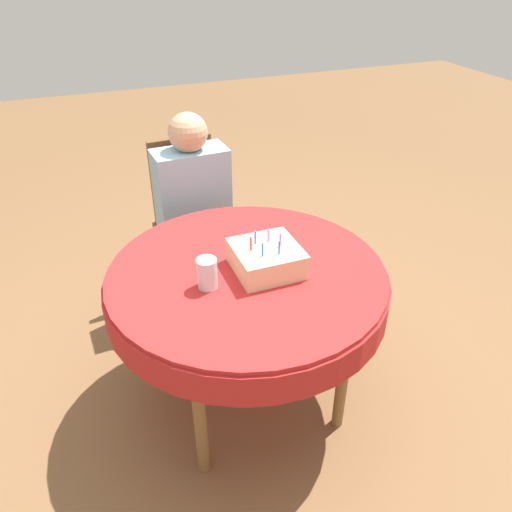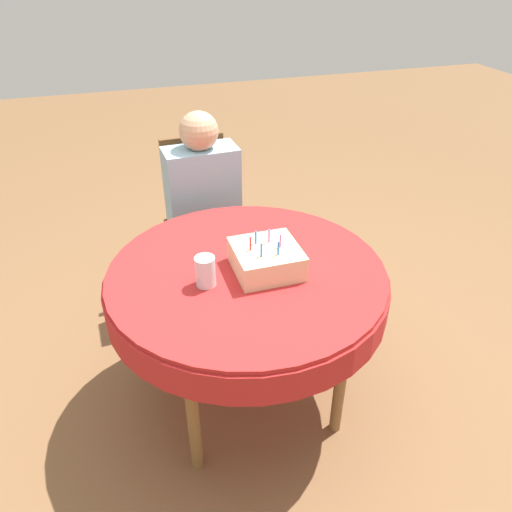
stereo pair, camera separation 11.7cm
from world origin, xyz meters
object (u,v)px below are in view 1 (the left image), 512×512
at_px(person, 194,197).
at_px(birthday_cake, 266,258).
at_px(drinking_glass, 207,273).
at_px(chair, 191,218).

distance_m(person, birthday_cake, 0.83).
xyz_separation_m(birthday_cake, drinking_glass, (-0.26, -0.03, 0.01)).
relative_size(person, birthday_cake, 4.38).
xyz_separation_m(person, drinking_glass, (-0.18, -0.85, 0.09)).
height_order(birthday_cake, drinking_glass, birthday_cake).
relative_size(chair, drinking_glass, 7.73).
relative_size(birthday_cake, drinking_glass, 2.11).
bearing_deg(chair, person, -90.00).
distance_m(chair, drinking_glass, 1.00).
xyz_separation_m(chair, drinking_glass, (-0.17, -0.95, 0.27)).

